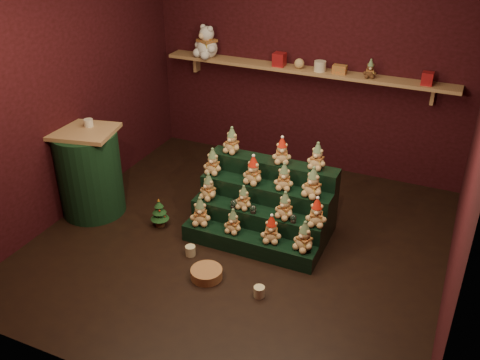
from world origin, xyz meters
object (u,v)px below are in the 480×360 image
at_px(snow_globe_a, 234,204).
at_px(wicker_basket, 206,273).
at_px(mini_christmas_tree, 159,213).
at_px(mug_left, 190,251).
at_px(riser_tier_front, 248,244).
at_px(snow_globe_c, 293,219).
at_px(snow_globe_b, 253,209).
at_px(brown_bear, 370,69).
at_px(side_table, 89,172).
at_px(white_bear, 207,37).
at_px(mug_right, 259,292).

height_order(snow_globe_a, wicker_basket, snow_globe_a).
xyz_separation_m(mini_christmas_tree, mug_left, (0.55, -0.33, -0.11)).
distance_m(riser_tier_front, mug_left, 0.58).
bearing_deg(snow_globe_c, snow_globe_b, -180.00).
bearing_deg(wicker_basket, brown_bear, 71.35).
xyz_separation_m(side_table, white_bear, (0.47, 1.96, 1.08)).
bearing_deg(brown_bear, snow_globe_b, -123.17).
xyz_separation_m(snow_globe_b, mug_left, (-0.48, -0.45, -0.35)).
height_order(side_table, mini_christmas_tree, side_table).
xyz_separation_m(riser_tier_front, snow_globe_c, (0.41, 0.16, 0.31)).
distance_m(mug_left, white_bear, 2.87).
distance_m(riser_tier_front, mug_right, 0.69).
xyz_separation_m(riser_tier_front, mini_christmas_tree, (-1.05, 0.04, 0.08)).
xyz_separation_m(snow_globe_b, white_bear, (-1.41, 1.80, 1.17)).
xyz_separation_m(side_table, brown_bear, (2.55, 1.96, 0.93)).
relative_size(mug_right, wicker_basket, 0.34).
xyz_separation_m(snow_globe_a, snow_globe_c, (0.64, 0.00, -0.01)).
bearing_deg(riser_tier_front, wicker_basket, -109.35).
relative_size(mini_christmas_tree, wicker_basket, 1.13).
xyz_separation_m(mug_right, wicker_basket, (-0.55, 0.04, -0.00)).
distance_m(snow_globe_a, white_bear, 2.45).
bearing_deg(mug_right, brown_bear, 83.42).
xyz_separation_m(mug_right, white_bear, (-1.78, 2.54, 1.52)).
relative_size(snow_globe_a, brown_bear, 0.46).
bearing_deg(mug_right, mini_christmas_tree, 156.33).
relative_size(snow_globe_a, side_table, 0.10).
xyz_separation_m(snow_globe_a, side_table, (-1.67, -0.16, 0.08)).
xyz_separation_m(mini_christmas_tree, mug_right, (1.41, -0.62, -0.11)).
height_order(riser_tier_front, side_table, side_table).
xyz_separation_m(snow_globe_a, snow_globe_b, (0.21, 0.00, -0.01)).
bearing_deg(mug_left, brown_bear, 62.90).
height_order(snow_globe_a, mug_left, snow_globe_a).
bearing_deg(snow_globe_a, wicker_basket, -86.79).
relative_size(mug_left, mug_right, 1.01).
bearing_deg(mug_right, snow_globe_b, 116.85).
relative_size(riser_tier_front, mini_christmas_tree, 4.12).
height_order(snow_globe_b, brown_bear, brown_bear).
relative_size(wicker_basket, brown_bear, 1.45).
xyz_separation_m(mug_left, wicker_basket, (0.31, -0.25, -0.00)).
height_order(side_table, white_bear, white_bear).
bearing_deg(snow_globe_b, riser_tier_front, -84.29).
height_order(snow_globe_a, mug_right, snow_globe_a).
distance_m(snow_globe_c, mug_right, 0.82).
xyz_separation_m(riser_tier_front, mug_right, (0.36, -0.58, -0.04)).
bearing_deg(snow_globe_c, riser_tier_front, -158.54).
xyz_separation_m(mug_left, brown_bear, (1.15, 2.25, 1.37)).
bearing_deg(snow_globe_b, white_bear, 128.08).
height_order(wicker_basket, white_bear, white_bear).
bearing_deg(mini_christmas_tree, wicker_basket, -33.94).
distance_m(wicker_basket, white_bear, 3.18).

